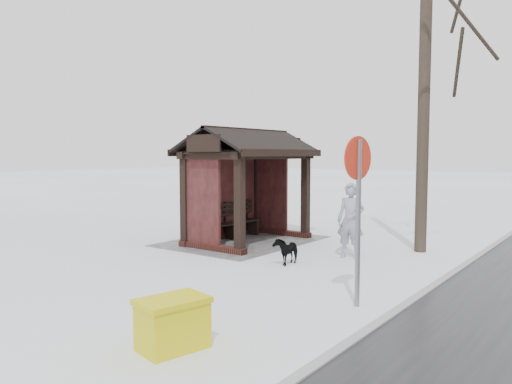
% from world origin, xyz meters
% --- Properties ---
extents(ground, '(120.00, 120.00, 0.00)m').
position_xyz_m(ground, '(0.00, 0.00, 0.00)').
color(ground, white).
rests_on(ground, ground).
extents(kerb, '(120.00, 0.15, 0.06)m').
position_xyz_m(kerb, '(0.00, 5.50, 0.01)').
color(kerb, gray).
rests_on(kerb, ground).
extents(trampled_patch, '(4.20, 3.20, 0.02)m').
position_xyz_m(trampled_patch, '(0.00, -0.20, 0.01)').
color(trampled_patch, gray).
rests_on(trampled_patch, ground).
extents(bus_shelter, '(3.60, 2.40, 3.09)m').
position_xyz_m(bus_shelter, '(0.00, -0.16, 2.17)').
color(bus_shelter, '#381A14').
rests_on(bus_shelter, ground).
extents(pedestrian, '(0.49, 0.68, 1.75)m').
position_xyz_m(pedestrian, '(0.25, 3.17, 0.87)').
color(pedestrian, '#938DA6').
rests_on(pedestrian, ground).
extents(dog, '(0.74, 0.38, 0.60)m').
position_xyz_m(dog, '(1.65, 2.33, 0.30)').
color(dog, black).
rests_on(dog, ground).
extents(grit_bin, '(0.94, 0.74, 0.64)m').
position_xyz_m(grit_bin, '(6.48, 3.83, 0.33)').
color(grit_bin, '#C8BE0B').
rests_on(grit_bin, ground).
extents(road_sign, '(0.68, 0.15, 2.68)m').
position_xyz_m(road_sign, '(3.52, 4.87, 1.90)').
color(road_sign, slate).
rests_on(road_sign, ground).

